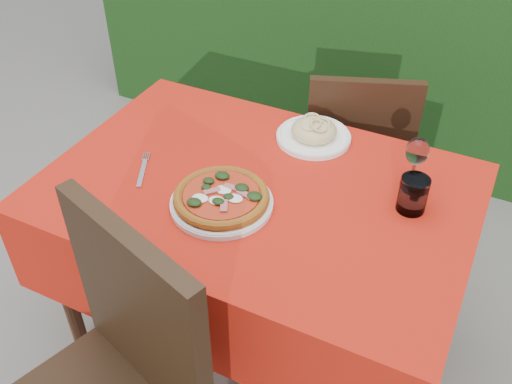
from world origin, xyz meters
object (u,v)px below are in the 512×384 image
at_px(chair_far, 355,154).
at_px(wine_glass, 417,153).
at_px(fork, 142,173).
at_px(pasta_plate, 314,133).
at_px(water_glass, 413,196).
at_px(pizza_plate, 221,199).

distance_m(chair_far, wine_glass, 0.63).
bearing_deg(fork, wine_glass, -4.24).
bearing_deg(pasta_plate, chair_far, 79.13).
relative_size(chair_far, water_glass, 8.24).
bearing_deg(fork, pasta_plate, 18.99).
height_order(chair_far, pasta_plate, chair_far).
xyz_separation_m(pizza_plate, fork, (-0.29, 0.02, -0.02)).
relative_size(pizza_plate, fork, 1.85).
bearing_deg(water_glass, chair_far, 120.32).
bearing_deg(wine_glass, fork, -157.74).
bearing_deg(chair_far, pizza_plate, 56.55).
bearing_deg(pizza_plate, water_glass, 24.74).
xyz_separation_m(pizza_plate, pasta_plate, (0.11, 0.43, -0.00)).
bearing_deg(pizza_plate, fork, 175.33).
relative_size(pasta_plate, fork, 1.30).
bearing_deg(chair_far, water_glass, 99.61).
bearing_deg(water_glass, wine_glass, 104.21).
relative_size(pizza_plate, wine_glass, 2.10).
height_order(pizza_plate, pasta_plate, pasta_plate).
distance_m(chair_far, fork, 0.90).
bearing_deg(pizza_plate, pasta_plate, 75.84).
xyz_separation_m(pizza_plate, water_glass, (0.48, 0.22, 0.02)).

